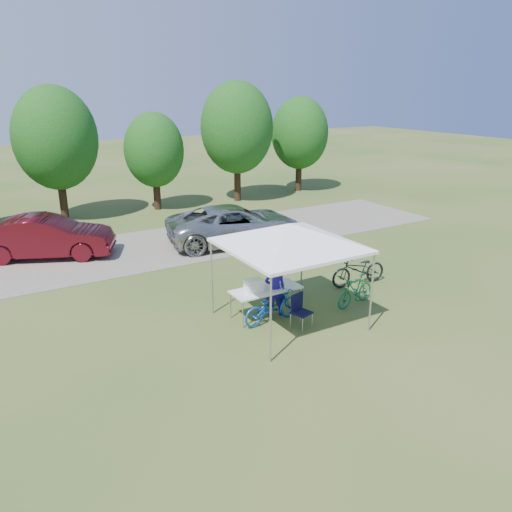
{
  "coord_description": "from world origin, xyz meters",
  "views": [
    {
      "loc": [
        -6.89,
        -9.97,
        6.0
      ],
      "look_at": [
        0.19,
        2.0,
        1.24
      ],
      "focal_mm": 35.0,
      "sensor_mm": 36.0,
      "label": 1
    }
  ],
  "objects_px": {
    "cooler": "(254,285)",
    "bike_dark": "(359,270)",
    "bike_blue": "(272,306)",
    "cyclist": "(275,289)",
    "bike_green": "(355,290)",
    "folding_table": "(266,290)",
    "sedan": "(47,237)",
    "folding_chair": "(299,308)",
    "minivan": "(236,225)"
  },
  "relations": [
    {
      "from": "folding_table",
      "to": "cyclist",
      "type": "bearing_deg",
      "value": -23.31
    },
    {
      "from": "bike_blue",
      "to": "cyclist",
      "type": "bearing_deg",
      "value": -48.37
    },
    {
      "from": "cyclist",
      "to": "folding_table",
      "type": "bearing_deg",
      "value": -2.0
    },
    {
      "from": "folding_table",
      "to": "cyclist",
      "type": "height_order",
      "value": "cyclist"
    },
    {
      "from": "folding_chair",
      "to": "bike_green",
      "type": "relative_size",
      "value": 0.59
    },
    {
      "from": "cooler",
      "to": "cyclist",
      "type": "relative_size",
      "value": 0.31
    },
    {
      "from": "cooler",
      "to": "minivan",
      "type": "height_order",
      "value": "minivan"
    },
    {
      "from": "cooler",
      "to": "bike_dark",
      "type": "xyz_separation_m",
      "value": [
        4.09,
        0.42,
        -0.47
      ]
    },
    {
      "from": "cooler",
      "to": "bike_dark",
      "type": "bearing_deg",
      "value": 5.89
    },
    {
      "from": "folding_chair",
      "to": "bike_blue",
      "type": "relative_size",
      "value": 0.51
    },
    {
      "from": "folding_table",
      "to": "bike_green",
      "type": "xyz_separation_m",
      "value": [
        2.58,
        -0.69,
        -0.3
      ]
    },
    {
      "from": "cyclist",
      "to": "bike_dark",
      "type": "distance_m",
      "value": 3.53
    },
    {
      "from": "folding_chair",
      "to": "folding_table",
      "type": "bearing_deg",
      "value": 97.96
    },
    {
      "from": "folding_chair",
      "to": "cyclist",
      "type": "relative_size",
      "value": 0.57
    },
    {
      "from": "sedan",
      "to": "cooler",
      "type": "bearing_deg",
      "value": -131.4
    },
    {
      "from": "bike_green",
      "to": "minivan",
      "type": "bearing_deg",
      "value": 170.1
    },
    {
      "from": "bike_blue",
      "to": "folding_chair",
      "type": "bearing_deg",
      "value": -143.83
    },
    {
      "from": "folding_chair",
      "to": "bike_blue",
      "type": "distance_m",
      "value": 0.76
    },
    {
      "from": "cooler",
      "to": "bike_dark",
      "type": "height_order",
      "value": "cooler"
    },
    {
      "from": "bike_dark",
      "to": "sedan",
      "type": "relative_size",
      "value": 0.41
    },
    {
      "from": "bike_blue",
      "to": "cooler",
      "type": "bearing_deg",
      "value": 33.41
    },
    {
      "from": "folding_chair",
      "to": "cooler",
      "type": "relative_size",
      "value": 1.84
    },
    {
      "from": "bike_dark",
      "to": "cyclist",
      "type": "bearing_deg",
      "value": -75.78
    },
    {
      "from": "folding_table",
      "to": "cyclist",
      "type": "distance_m",
      "value": 0.25
    },
    {
      "from": "folding_table",
      "to": "bike_dark",
      "type": "xyz_separation_m",
      "value": [
        3.7,
        0.42,
        -0.25
      ]
    },
    {
      "from": "bike_green",
      "to": "bike_dark",
      "type": "xyz_separation_m",
      "value": [
        1.12,
        1.11,
        0.06
      ]
    },
    {
      "from": "bike_dark",
      "to": "sedan",
      "type": "bearing_deg",
      "value": -128.63
    },
    {
      "from": "bike_green",
      "to": "bike_dark",
      "type": "relative_size",
      "value": 0.78
    },
    {
      "from": "minivan",
      "to": "folding_table",
      "type": "bearing_deg",
      "value": 170.14
    },
    {
      "from": "cooler",
      "to": "cyclist",
      "type": "bearing_deg",
      "value": -9.08
    },
    {
      "from": "cyclist",
      "to": "bike_green",
      "type": "xyz_separation_m",
      "value": [
        2.36,
        -0.59,
        -0.33
      ]
    },
    {
      "from": "cyclist",
      "to": "bike_dark",
      "type": "relative_size",
      "value": 0.81
    },
    {
      "from": "folding_table",
      "to": "bike_blue",
      "type": "relative_size",
      "value": 1.12
    },
    {
      "from": "folding_chair",
      "to": "sedan",
      "type": "height_order",
      "value": "sedan"
    },
    {
      "from": "bike_dark",
      "to": "bike_green",
      "type": "bearing_deg",
      "value": -39.66
    },
    {
      "from": "cooler",
      "to": "folding_table",
      "type": "bearing_deg",
      "value": -0.0
    },
    {
      "from": "folding_table",
      "to": "bike_green",
      "type": "bearing_deg",
      "value": -14.88
    },
    {
      "from": "bike_green",
      "to": "minivan",
      "type": "relative_size",
      "value": 0.28
    },
    {
      "from": "bike_blue",
      "to": "bike_dark",
      "type": "bearing_deg",
      "value": -82.07
    },
    {
      "from": "cooler",
      "to": "cyclist",
      "type": "xyz_separation_m",
      "value": [
        0.61,
        -0.1,
        -0.19
      ]
    },
    {
      "from": "folding_chair",
      "to": "sedan",
      "type": "distance_m",
      "value": 10.35
    },
    {
      "from": "cooler",
      "to": "folding_chair",
      "type": "bearing_deg",
      "value": -50.55
    },
    {
      "from": "folding_table",
      "to": "bike_blue",
      "type": "height_order",
      "value": "bike_blue"
    },
    {
      "from": "folding_table",
      "to": "cooler",
      "type": "height_order",
      "value": "cooler"
    },
    {
      "from": "folding_table",
      "to": "sedan",
      "type": "distance_m",
      "value": 9.29
    },
    {
      "from": "folding_chair",
      "to": "cooler",
      "type": "bearing_deg",
      "value": 114.11
    },
    {
      "from": "folding_table",
      "to": "sedan",
      "type": "height_order",
      "value": "sedan"
    },
    {
      "from": "folding_chair",
      "to": "bike_blue",
      "type": "xyz_separation_m",
      "value": [
        -0.49,
        0.57,
        -0.07
      ]
    },
    {
      "from": "cooler",
      "to": "bike_blue",
      "type": "relative_size",
      "value": 0.28
    },
    {
      "from": "bike_green",
      "to": "cooler",
      "type": "bearing_deg",
      "value": -113.87
    }
  ]
}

